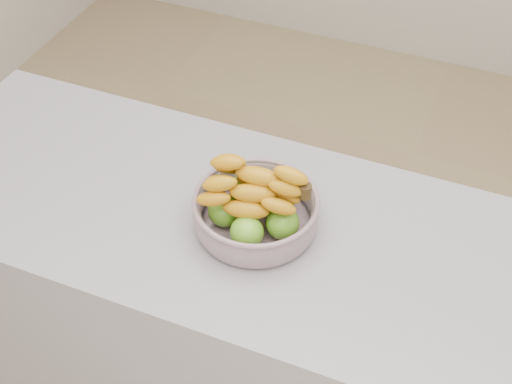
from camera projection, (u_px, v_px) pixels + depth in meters
counter at (311, 362)px, 1.82m from camera, size 2.00×0.60×0.90m
fruit_bowl at (256, 208)px, 1.52m from camera, size 0.27×0.27×0.17m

